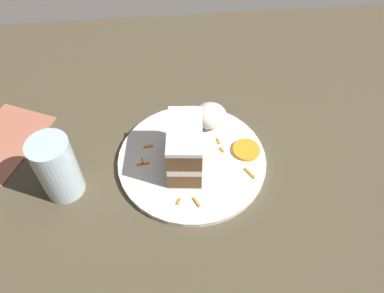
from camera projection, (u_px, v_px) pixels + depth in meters
name	position (u px, v px, depth m)	size (l,w,h in m)	color
ground_plane	(200.00, 149.00, 0.77)	(6.00, 6.00, 0.00)	#4C4742
dining_table	(200.00, 146.00, 0.76)	(1.40, 0.93, 0.02)	#4C422D
plate	(192.00, 160.00, 0.72)	(0.28, 0.28, 0.01)	silver
cake_slice	(185.00, 148.00, 0.66)	(0.07, 0.11, 0.10)	brown
cream_dollop	(210.00, 116.00, 0.75)	(0.07, 0.06, 0.05)	white
orange_garnish	(246.00, 150.00, 0.72)	(0.05, 0.05, 0.01)	orange
carrot_shreds_scatter	(187.00, 164.00, 0.70)	(0.22, 0.18, 0.00)	orange
drinking_glass	(58.00, 171.00, 0.64)	(0.07, 0.07, 0.13)	silver
menu_card	(3.00, 142.00, 0.75)	(0.13, 0.18, 0.00)	#B2664C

